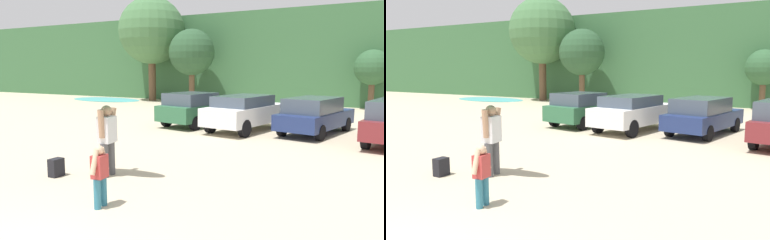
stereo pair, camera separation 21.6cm
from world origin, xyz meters
TOP-DOWN VIEW (x-y plane):
  - hillside_ridge at (0.00, 31.64)m, footprint 108.00×12.00m
  - tree_ridge_back at (-13.64, 24.08)m, footprint 5.47×5.47m
  - tree_far_right at (-9.50, 23.39)m, footprint 3.52×3.52m
  - tree_center at (3.01, 24.63)m, footprint 2.27×2.27m
  - parked_car_forest_green at (-3.72, 13.27)m, footprint 2.65×4.45m
  - parked_car_white at (-1.19, 12.86)m, footprint 2.53×4.66m
  - parked_car_navy at (1.61, 13.42)m, footprint 2.55×4.62m
  - person_adult at (-1.72, 4.64)m, footprint 0.39×0.75m
  - person_child at (-0.39, 2.88)m, footprint 0.27×0.60m
  - surfboard_teal at (-1.64, 4.53)m, footprint 1.89×0.70m
  - backpack_dropped at (-2.81, 3.99)m, footprint 0.24×0.34m

SIDE VIEW (x-z plane):
  - backpack_dropped at x=-2.81m, z-range 0.00..0.45m
  - person_child at x=-0.39m, z-range 0.08..1.30m
  - parked_car_navy at x=1.61m, z-range 0.04..1.54m
  - parked_car_forest_green at x=-3.72m, z-range 0.02..1.58m
  - parked_car_white at x=-1.19m, z-range 0.07..1.60m
  - person_adult at x=-1.72m, z-range 0.11..1.88m
  - surfboard_teal at x=-1.64m, z-range 1.86..1.98m
  - tree_center at x=3.01m, z-range 0.77..4.65m
  - hillside_ridge at x=0.00m, z-range 0.00..7.04m
  - tree_far_right at x=-9.50m, z-range 1.05..6.71m
  - tree_ridge_back at x=-13.64m, z-range 1.48..9.98m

